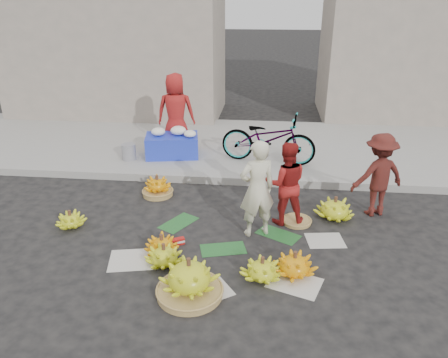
# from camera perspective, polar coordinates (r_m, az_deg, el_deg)

# --- Properties ---
(ground) EXTENTS (80.00, 80.00, 0.00)m
(ground) POSITION_cam_1_polar(r_m,az_deg,el_deg) (6.58, 0.95, -8.28)
(ground) COLOR black
(ground) RESTS_ON ground
(curb) EXTENTS (40.00, 0.25, 0.15)m
(curb) POSITION_cam_1_polar(r_m,az_deg,el_deg) (8.50, 2.30, -0.09)
(curb) COLOR gray
(curb) RESTS_ON ground
(sidewalk) EXTENTS (40.00, 4.00, 0.12)m
(sidewalk) POSITION_cam_1_polar(r_m,az_deg,el_deg) (10.46, 3.10, 4.38)
(sidewalk) COLOR gray
(sidewalk) RESTS_ON ground
(building_left) EXTENTS (6.00, 3.00, 4.00)m
(building_left) POSITION_cam_1_polar(r_m,az_deg,el_deg) (13.63, -13.76, 16.58)
(building_left) COLOR gray
(building_left) RESTS_ON sidewalk
(building_right) EXTENTS (5.00, 3.00, 5.00)m
(building_right) POSITION_cam_1_polar(r_m,az_deg,el_deg) (13.91, 24.02, 17.53)
(building_right) COLOR gray
(building_right) RESTS_ON sidewalk
(newspaper_scatter) EXTENTS (3.20, 1.80, 0.00)m
(newspaper_scatter) POSITION_cam_1_polar(r_m,az_deg,el_deg) (5.91, 0.23, -12.29)
(newspaper_scatter) COLOR beige
(newspaper_scatter) RESTS_ON ground
(banana_leaves) EXTENTS (2.00, 1.00, 0.00)m
(banana_leaves) POSITION_cam_1_polar(r_m,az_deg,el_deg) (6.76, 0.25, -7.32)
(banana_leaves) COLOR #1A5023
(banana_leaves) RESTS_ON ground
(banana_bunch_0) EXTENTS (0.47, 0.47, 0.30)m
(banana_bunch_0) POSITION_cam_1_polar(r_m,az_deg,el_deg) (6.33, -8.13, -8.56)
(banana_bunch_0) COLOR orange
(banana_bunch_0) RESTS_ON ground
(banana_bunch_1) EXTENTS (0.61, 0.61, 0.33)m
(banana_bunch_1) POSITION_cam_1_polar(r_m,az_deg,el_deg) (6.07, -7.84, -9.90)
(banana_bunch_1) COLOR #A0BA1A
(banana_bunch_1) RESTS_ON ground
(banana_bunch_2) EXTENTS (0.91, 0.91, 0.53)m
(banana_bunch_2) POSITION_cam_1_polar(r_m,az_deg,el_deg) (5.44, -4.55, -12.89)
(banana_bunch_2) COLOR olive
(banana_bunch_2) RESTS_ON ground
(banana_bunch_3) EXTENTS (0.54, 0.54, 0.33)m
(banana_bunch_3) POSITION_cam_1_polar(r_m,az_deg,el_deg) (5.77, 5.00, -11.70)
(banana_bunch_3) COLOR #A0BA1A
(banana_bunch_3) RESTS_ON ground
(banana_bunch_4) EXTENTS (0.56, 0.56, 0.35)m
(banana_bunch_4) POSITION_cam_1_polar(r_m,az_deg,el_deg) (5.90, 9.20, -10.98)
(banana_bunch_4) COLOR orange
(banana_bunch_4) RESTS_ON ground
(banana_bunch_5) EXTENTS (0.78, 0.78, 0.39)m
(banana_bunch_5) POSITION_cam_1_polar(r_m,az_deg,el_deg) (7.39, 14.27, -3.76)
(banana_bunch_5) COLOR #A0BA1A
(banana_bunch_5) RESTS_ON ground
(banana_bunch_6) EXTENTS (0.57, 0.57, 0.29)m
(banana_bunch_6) POSITION_cam_1_polar(r_m,az_deg,el_deg) (7.35, -19.42, -5.07)
(banana_bunch_6) COLOR #A0BA1A
(banana_bunch_6) RESTS_ON ground
(banana_bunch_7) EXTENTS (0.54, 0.54, 0.39)m
(banana_bunch_7) POSITION_cam_1_polar(r_m,az_deg,el_deg) (8.05, -8.69, -1.05)
(banana_bunch_7) COLOR olive
(banana_bunch_7) RESTS_ON ground
(basket_spare) EXTENTS (0.47, 0.47, 0.05)m
(basket_spare) POSITION_cam_1_polar(r_m,az_deg,el_deg) (7.18, 9.48, -5.48)
(basket_spare) COLOR olive
(basket_spare) RESTS_ON ground
(incense_stack) EXTENTS (0.25, 0.18, 0.10)m
(incense_stack) POSITION_cam_1_polar(r_m,az_deg,el_deg) (6.53, -6.25, -8.13)
(incense_stack) COLOR #B21713
(incense_stack) RESTS_ON ground
(vendor_cream) EXTENTS (0.65, 0.55, 1.51)m
(vendor_cream) POSITION_cam_1_polar(r_m,az_deg,el_deg) (6.48, 4.35, -1.31)
(vendor_cream) COLOR beige
(vendor_cream) RESTS_ON ground
(vendor_red) EXTENTS (0.72, 0.59, 1.36)m
(vendor_red) POSITION_cam_1_polar(r_m,az_deg,el_deg) (6.90, 8.07, -0.59)
(vendor_red) COLOR #AB1F1A
(vendor_red) RESTS_ON ground
(man_striped) EXTENTS (1.03, 0.81, 1.40)m
(man_striped) POSITION_cam_1_polar(r_m,az_deg,el_deg) (7.52, 19.53, 0.49)
(man_striped) COLOR maroon
(man_striped) RESTS_ON ground
(flower_table) EXTENTS (1.23, 0.89, 0.65)m
(flower_table) POSITION_cam_1_polar(r_m,az_deg,el_deg) (9.60, -6.76, 4.56)
(flower_table) COLOR #1C2DBC
(flower_table) RESTS_ON sidewalk
(grey_bucket) EXTENTS (0.30, 0.30, 0.34)m
(grey_bucket) POSITION_cam_1_polar(r_m,az_deg,el_deg) (9.57, -12.33, 3.49)
(grey_bucket) COLOR gray
(grey_bucket) RESTS_ON sidewalk
(flower_vendor) EXTENTS (0.89, 0.62, 1.72)m
(flower_vendor) POSITION_cam_1_polar(r_m,az_deg,el_deg) (9.88, -6.31, 8.71)
(flower_vendor) COLOR #AB1F1A
(flower_vendor) RESTS_ON sidewalk
(bicycle) EXTENTS (1.01, 2.06, 1.04)m
(bicycle) POSITION_cam_1_polar(r_m,az_deg,el_deg) (9.13, 5.79, 5.28)
(bicycle) COLOR gray
(bicycle) RESTS_ON sidewalk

